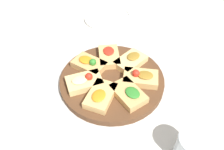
{
  "coord_description": "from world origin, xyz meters",
  "views": [
    {
      "loc": [
        -0.26,
        -0.43,
        0.54
      ],
      "look_at": [
        0.0,
        0.0,
        0.03
      ],
      "focal_mm": 35.0,
      "sensor_mm": 36.0,
      "label": 1
    }
  ],
  "objects": [
    {
      "name": "focaccia_slice_0",
      "position": [
        -0.07,
        -0.06,
        0.04
      ],
      "size": [
        0.13,
        0.12,
        0.03
      ],
      "color": "tan",
      "rests_on": "serving_board"
    },
    {
      "name": "water_glass",
      "position": [
        0.03,
        -0.32,
        0.04
      ],
      "size": [
        0.08,
        0.08,
        0.09
      ],
      "primitive_type": "cylinder",
      "color": "silver",
      "rests_on": "ground_plane"
    },
    {
      "name": "serving_board",
      "position": [
        0.0,
        0.0,
        0.01
      ],
      "size": [
        0.34,
        0.34,
        0.02
      ],
      "primitive_type": "cylinder",
      "color": "#51331E",
      "rests_on": "ground_plane"
    },
    {
      "name": "plate_right",
      "position": [
        0.2,
        0.36,
        0.01
      ],
      "size": [
        0.22,
        0.22,
        0.02
      ],
      "color": "white",
      "rests_on": "ground_plane"
    },
    {
      "name": "focaccia_slice_5",
      "position": [
        -0.04,
        0.08,
        0.04
      ],
      "size": [
        0.11,
        0.13,
        0.04
      ],
      "color": "tan",
      "rests_on": "serving_board"
    },
    {
      "name": "focaccia_slice_1",
      "position": [
        0.0,
        -0.09,
        0.04
      ],
      "size": [
        0.08,
        0.11,
        0.03
      ],
      "color": "tan",
      "rests_on": "serving_board"
    },
    {
      "name": "focaccia_slice_4",
      "position": [
        0.04,
        0.09,
        0.04
      ],
      "size": [
        0.11,
        0.13,
        0.03
      ],
      "color": "tan",
      "rests_on": "serving_board"
    },
    {
      "name": "ground_plane",
      "position": [
        0.0,
        0.0,
        0.0
      ],
      "size": [
        3.0,
        3.0,
        0.0
      ],
      "primitive_type": "plane",
      "color": "beige"
    },
    {
      "name": "focaccia_slice_6",
      "position": [
        -0.09,
        0.02,
        0.04
      ],
      "size": [
        0.12,
        0.09,
        0.04
      ],
      "color": "#DBB775",
      "rests_on": "serving_board"
    },
    {
      "name": "focaccia_slice_2",
      "position": [
        0.07,
        -0.06,
        0.04
      ],
      "size": [
        0.13,
        0.12,
        0.04
      ],
      "color": "tan",
      "rests_on": "serving_board"
    },
    {
      "name": "plate_left",
      "position": [
        -0.35,
        -0.03,
        0.01
      ],
      "size": [
        0.18,
        0.18,
        0.02
      ],
      "color": "white",
      "rests_on": "ground_plane"
    },
    {
      "name": "focaccia_slice_3",
      "position": [
        0.09,
        0.02,
        0.04
      ],
      "size": [
        0.12,
        0.09,
        0.03
      ],
      "color": "#DBB775",
      "rests_on": "serving_board"
    }
  ]
}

